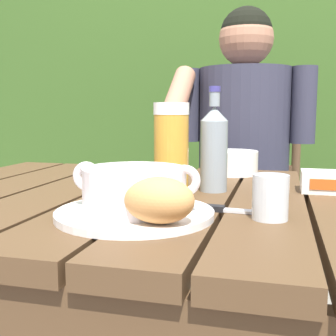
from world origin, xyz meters
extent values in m
cube|color=#503821|center=(-0.45, 0.00, 0.71)|extent=(0.14, 0.85, 0.04)
cube|color=#503821|center=(-0.30, 0.00, 0.71)|extent=(0.14, 0.85, 0.04)
cube|color=#503821|center=(-0.15, 0.00, 0.71)|extent=(0.14, 0.85, 0.04)
cube|color=#503821|center=(0.00, 0.00, 0.71)|extent=(0.14, 0.85, 0.04)
cube|color=#503821|center=(0.15, 0.00, 0.71)|extent=(0.14, 0.85, 0.04)
cube|color=#503821|center=(0.00, -0.39, 0.65)|extent=(1.29, 0.03, 0.08)
cube|color=#503821|center=(0.00, 0.39, 0.65)|extent=(1.29, 0.03, 0.08)
cube|color=#503821|center=(-0.63, 0.38, 0.35)|extent=(0.06, 0.06, 0.69)
cube|color=#365720|center=(0.00, 1.73, 0.82)|extent=(3.37, 0.60, 1.64)
cylinder|color=brown|center=(0.23, 0.61, 0.23)|extent=(0.04, 0.04, 0.46)
cylinder|color=brown|center=(-0.15, 0.61, 0.23)|extent=(0.04, 0.04, 0.46)
cylinder|color=brown|center=(0.23, 1.00, 0.23)|extent=(0.04, 0.04, 0.46)
cylinder|color=brown|center=(-0.15, 1.00, 0.23)|extent=(0.04, 0.04, 0.46)
cube|color=brown|center=(0.04, 0.80, 0.47)|extent=(0.42, 0.43, 0.02)
cylinder|color=brown|center=(0.23, 1.00, 0.73)|extent=(0.04, 0.04, 0.56)
cylinder|color=brown|center=(-0.15, 1.00, 0.73)|extent=(0.04, 0.04, 0.56)
cube|color=brown|center=(0.04, 1.00, 0.65)|extent=(0.39, 0.02, 0.04)
cube|color=brown|center=(0.04, 1.00, 0.79)|extent=(0.39, 0.02, 0.04)
cube|color=brown|center=(0.04, 1.00, 0.93)|extent=(0.39, 0.02, 0.04)
cylinder|color=#323244|center=(0.13, 0.50, 0.23)|extent=(0.11, 0.11, 0.45)
cylinder|color=#323244|center=(0.13, 0.60, 0.51)|extent=(0.13, 0.40, 0.13)
cylinder|color=#323244|center=(-0.04, 0.50, 0.23)|extent=(0.11, 0.11, 0.45)
cylinder|color=#323244|center=(-0.04, 0.60, 0.51)|extent=(0.13, 0.40, 0.13)
cylinder|color=#323244|center=(0.04, 0.70, 0.78)|extent=(0.32, 0.32, 0.54)
sphere|color=#A26E53|center=(0.04, 0.70, 1.15)|extent=(0.19, 0.19, 0.19)
sphere|color=black|center=(0.04, 0.70, 1.17)|extent=(0.18, 0.18, 0.18)
cylinder|color=#323244|center=(0.24, 0.68, 0.92)|extent=(0.08, 0.08, 0.26)
cylinder|color=#323244|center=(-0.16, 0.68, 0.92)|extent=(0.08, 0.08, 0.26)
cylinder|color=#A26E53|center=(-0.16, 0.52, 0.95)|extent=(0.07, 0.25, 0.21)
cylinder|color=white|center=(-0.06, -0.20, 0.73)|extent=(0.26, 0.26, 0.01)
cylinder|color=white|center=(-0.06, -0.20, 0.77)|extent=(0.17, 0.17, 0.07)
cylinder|color=orange|center=(-0.06, -0.20, 0.79)|extent=(0.15, 0.15, 0.01)
torus|color=white|center=(-0.15, -0.20, 0.79)|extent=(0.05, 0.01, 0.05)
torus|color=white|center=(0.02, -0.20, 0.79)|extent=(0.05, 0.01, 0.05)
ellipsoid|color=tan|center=(0.00, -0.27, 0.77)|extent=(0.11, 0.09, 0.07)
cylinder|color=gold|center=(-0.06, 0.03, 0.81)|extent=(0.07, 0.07, 0.17)
cylinder|color=white|center=(-0.06, 0.03, 0.91)|extent=(0.08, 0.08, 0.03)
cylinder|color=gray|center=(0.03, 0.06, 0.80)|extent=(0.06, 0.06, 0.15)
cone|color=gray|center=(0.03, 0.06, 0.89)|extent=(0.06, 0.06, 0.03)
cylinder|color=gray|center=(0.03, 0.06, 0.93)|extent=(0.02, 0.02, 0.03)
cylinder|color=#3D3885|center=(0.03, 0.06, 0.95)|extent=(0.02, 0.02, 0.01)
cylinder|color=silver|center=(0.16, -0.16, 0.76)|extent=(0.06, 0.06, 0.07)
cube|color=white|center=(0.27, 0.11, 0.75)|extent=(0.11, 0.08, 0.05)
cube|color=#CD541B|center=(0.27, 0.07, 0.75)|extent=(0.07, 0.00, 0.02)
cube|color=silver|center=(0.11, -0.13, 0.73)|extent=(0.12, 0.03, 0.00)
cube|color=black|center=(0.05, -0.12, 0.73)|extent=(0.06, 0.02, 0.01)
cylinder|color=white|center=(0.04, 0.32, 0.76)|extent=(0.14, 0.14, 0.06)
camera|label=1|loc=(0.17, -0.86, 0.90)|focal=45.90mm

